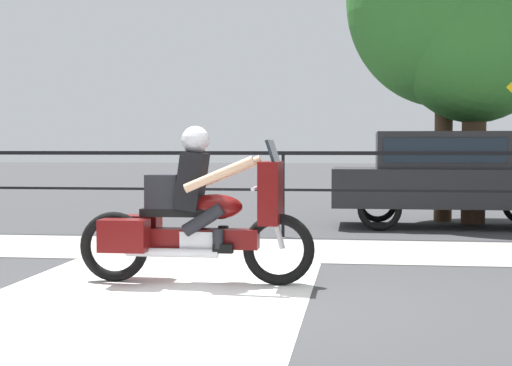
# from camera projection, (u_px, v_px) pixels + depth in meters

# --- Properties ---
(ground_plane) EXTENTS (120.00, 120.00, 0.00)m
(ground_plane) POSITION_uv_depth(u_px,v_px,m) (232.00, 298.00, 7.29)
(ground_plane) COLOR #38383A
(sidewalk_band) EXTENTS (44.00, 2.40, 0.01)m
(sidewalk_band) POSITION_uv_depth(u_px,v_px,m) (272.00, 250.00, 10.66)
(sidewalk_band) COLOR #99968E
(sidewalk_band) RESTS_ON ground
(crosswalk_band) EXTENTS (3.05, 6.00, 0.01)m
(crosswalk_band) POSITION_uv_depth(u_px,v_px,m) (142.00, 299.00, 7.20)
(crosswalk_band) COLOR silver
(crosswalk_band) RESTS_ON ground
(fence_railing) EXTENTS (36.00, 0.05, 1.34)m
(fence_railing) POSITION_uv_depth(u_px,v_px,m) (283.00, 170.00, 12.16)
(fence_railing) COLOR black
(fence_railing) RESTS_ON ground
(motorcycle) EXTENTS (2.45, 0.76, 1.62)m
(motorcycle) POSITION_uv_depth(u_px,v_px,m) (196.00, 215.00, 8.01)
(motorcycle) COLOR black
(motorcycle) RESTS_ON ground
(parked_car) EXTENTS (4.21, 1.67, 1.66)m
(parked_car) POSITION_uv_depth(u_px,v_px,m) (449.00, 173.00, 13.62)
(parked_car) COLOR #232326
(parked_car) RESTS_ON ground
(tree_behind_car) EXTENTS (3.03, 3.03, 5.16)m
(tree_behind_car) POSITION_uv_depth(u_px,v_px,m) (475.00, 33.00, 14.15)
(tree_behind_car) COLOR brown
(tree_behind_car) RESTS_ON ground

